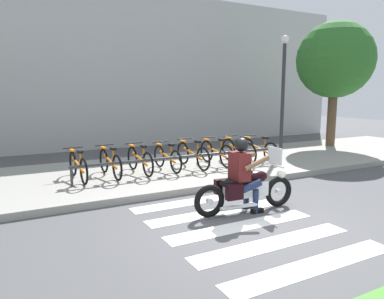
{
  "coord_description": "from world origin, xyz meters",
  "views": [
    {
      "loc": [
        -3.69,
        -4.7,
        2.24
      ],
      "look_at": [
        0.04,
        2.27,
        0.98
      ],
      "focal_mm": 33.46,
      "sensor_mm": 36.0,
      "label": 1
    }
  ],
  "objects_px": {
    "motorcycle": "(246,188)",
    "bicycle_2": "(140,160)",
    "bicycle_1": "(110,163)",
    "tree_near_rack": "(335,60)",
    "bike_rack": "(189,157)",
    "bicycle_4": "(193,155)",
    "bicycle_5": "(216,153)",
    "street_lamp": "(283,84)",
    "bicycle_3": "(167,158)",
    "rider": "(243,170)",
    "bicycle_0": "(78,166)",
    "bicycle_7": "(259,149)",
    "bicycle_6": "(238,151)"
  },
  "relations": [
    {
      "from": "motorcycle",
      "to": "bicycle_2",
      "type": "distance_m",
      "value": 3.51
    },
    {
      "from": "bicycle_4",
      "to": "street_lamp",
      "type": "height_order",
      "value": "street_lamp"
    },
    {
      "from": "bicycle_1",
      "to": "bicycle_3",
      "type": "relative_size",
      "value": 1.04
    },
    {
      "from": "street_lamp",
      "to": "rider",
      "type": "bearing_deg",
      "value": -138.44
    },
    {
      "from": "bicycle_7",
      "to": "street_lamp",
      "type": "xyz_separation_m",
      "value": [
        1.56,
        0.73,
        2.01
      ]
    },
    {
      "from": "bicycle_4",
      "to": "tree_near_rack",
      "type": "height_order",
      "value": "tree_near_rack"
    },
    {
      "from": "bicycle_4",
      "to": "bicycle_5",
      "type": "height_order",
      "value": "same"
    },
    {
      "from": "bicycle_7",
      "to": "street_lamp",
      "type": "relative_size",
      "value": 0.41
    },
    {
      "from": "bicycle_3",
      "to": "bicycle_4",
      "type": "bearing_deg",
      "value": -0.02
    },
    {
      "from": "bike_rack",
      "to": "tree_near_rack",
      "type": "relative_size",
      "value": 1.22
    },
    {
      "from": "tree_near_rack",
      "to": "bicycle_7",
      "type": "bearing_deg",
      "value": -165.87
    },
    {
      "from": "bike_rack",
      "to": "bicycle_6",
      "type": "bearing_deg",
      "value": 15.86
    },
    {
      "from": "bicycle_4",
      "to": "bicycle_0",
      "type": "bearing_deg",
      "value": 179.99
    },
    {
      "from": "bicycle_7",
      "to": "bicycle_4",
      "type": "bearing_deg",
      "value": -179.99
    },
    {
      "from": "bicycle_1",
      "to": "tree_near_rack",
      "type": "xyz_separation_m",
      "value": [
        9.16,
        1.13,
        2.96
      ]
    },
    {
      "from": "bicycle_4",
      "to": "bicycle_5",
      "type": "xyz_separation_m",
      "value": [
        0.78,
        -0.0,
        -0.0
      ]
    },
    {
      "from": "motorcycle",
      "to": "bicycle_4",
      "type": "xyz_separation_m",
      "value": [
        0.67,
        3.4,
        0.06
      ]
    },
    {
      "from": "bicycle_0",
      "to": "bicycle_1",
      "type": "bearing_deg",
      "value": -0.03
    },
    {
      "from": "bicycle_0",
      "to": "tree_near_rack",
      "type": "xyz_separation_m",
      "value": [
        9.94,
        1.13,
        2.96
      ]
    },
    {
      "from": "bicycle_2",
      "to": "bicycle_7",
      "type": "xyz_separation_m",
      "value": [
        3.9,
        0.0,
        -0.01
      ]
    },
    {
      "from": "rider",
      "to": "bike_rack",
      "type": "relative_size",
      "value": 0.24
    },
    {
      "from": "bicycle_2",
      "to": "bicycle_5",
      "type": "xyz_separation_m",
      "value": [
        2.34,
        -0.0,
        0.01
      ]
    },
    {
      "from": "motorcycle",
      "to": "tree_near_rack",
      "type": "distance_m",
      "value": 9.26
    },
    {
      "from": "bicycle_0",
      "to": "bicycle_7",
      "type": "xyz_separation_m",
      "value": [
        5.46,
        0.0,
        0.0
      ]
    },
    {
      "from": "motorcycle",
      "to": "bicycle_0",
      "type": "bearing_deg",
      "value": 125.71
    },
    {
      "from": "bicycle_3",
      "to": "street_lamp",
      "type": "height_order",
      "value": "street_lamp"
    },
    {
      "from": "bicycle_5",
      "to": "bicycle_7",
      "type": "height_order",
      "value": "bicycle_5"
    },
    {
      "from": "bicycle_3",
      "to": "motorcycle",
      "type": "bearing_deg",
      "value": -88.22
    },
    {
      "from": "bicycle_0",
      "to": "bicycle_7",
      "type": "distance_m",
      "value": 5.46
    },
    {
      "from": "bicycle_0",
      "to": "bicycle_6",
      "type": "height_order",
      "value": "bicycle_6"
    },
    {
      "from": "bicycle_2",
      "to": "bicycle_6",
      "type": "xyz_separation_m",
      "value": [
        3.12,
        -0.0,
        0.01
      ]
    },
    {
      "from": "motorcycle",
      "to": "bicycle_7",
      "type": "distance_m",
      "value": 4.54
    },
    {
      "from": "bicycle_4",
      "to": "bike_rack",
      "type": "bearing_deg",
      "value": -125.11
    },
    {
      "from": "bicycle_1",
      "to": "bicycle_7",
      "type": "relative_size",
      "value": 0.99
    },
    {
      "from": "bicycle_2",
      "to": "bicycle_4",
      "type": "xyz_separation_m",
      "value": [
        1.56,
        -0.0,
        0.01
      ]
    },
    {
      "from": "bicycle_3",
      "to": "street_lamp",
      "type": "xyz_separation_m",
      "value": [
        4.67,
        0.73,
        2.01
      ]
    },
    {
      "from": "bicycle_5",
      "to": "bicycle_7",
      "type": "xyz_separation_m",
      "value": [
        1.56,
        0.0,
        -0.01
      ]
    },
    {
      "from": "rider",
      "to": "motorcycle",
      "type": "bearing_deg",
      "value": -6.64
    },
    {
      "from": "bicycle_3",
      "to": "bicycle_5",
      "type": "xyz_separation_m",
      "value": [
        1.56,
        -0.0,
        0.01
      ]
    },
    {
      "from": "rider",
      "to": "bicycle_1",
      "type": "distance_m",
      "value": 3.76
    },
    {
      "from": "motorcycle",
      "to": "bicycle_4",
      "type": "relative_size",
      "value": 1.22
    },
    {
      "from": "motorcycle",
      "to": "bicycle_1",
      "type": "xyz_separation_m",
      "value": [
        -1.66,
        3.4,
        0.05
      ]
    },
    {
      "from": "bicycle_2",
      "to": "bicycle_5",
      "type": "relative_size",
      "value": 1.0
    },
    {
      "from": "rider",
      "to": "bicycle_6",
      "type": "xyz_separation_m",
      "value": [
        2.31,
        3.39,
        -0.3
      ]
    },
    {
      "from": "rider",
      "to": "bike_rack",
      "type": "bearing_deg",
      "value": 82.71
    },
    {
      "from": "bicycle_0",
      "to": "bike_rack",
      "type": "distance_m",
      "value": 2.78
    },
    {
      "from": "bicycle_2",
      "to": "bicycle_1",
      "type": "bearing_deg",
      "value": 180.0
    },
    {
      "from": "bicycle_5",
      "to": "street_lamp",
      "type": "xyz_separation_m",
      "value": [
        3.12,
        0.73,
        2.0
      ]
    },
    {
      "from": "bicycle_1",
      "to": "bicycle_7",
      "type": "xyz_separation_m",
      "value": [
        4.68,
        0.0,
        -0.01
      ]
    },
    {
      "from": "bicycle_2",
      "to": "bicycle_3",
      "type": "bearing_deg",
      "value": 0.01
    }
  ]
}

